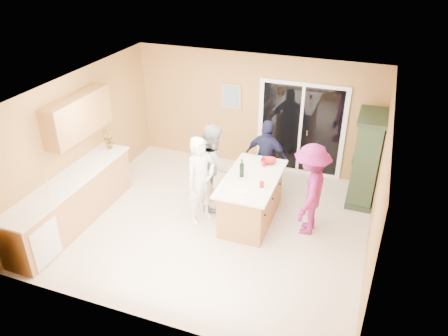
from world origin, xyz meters
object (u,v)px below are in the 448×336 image
(woman_white, at_px, (201,181))
(woman_magenta, at_px, (310,190))
(woman_grey, at_px, (214,166))
(woman_navy, at_px, (267,158))
(kitchen_island, at_px, (251,200))
(green_hutch, at_px, (366,160))

(woman_white, height_order, woman_magenta, woman_magenta)
(woman_grey, relative_size, woman_magenta, 0.99)
(woman_navy, xyz_separation_m, woman_magenta, (1.06, -1.05, 0.06))
(kitchen_island, distance_m, woman_navy, 1.14)
(kitchen_island, relative_size, woman_grey, 1.03)
(woman_navy, bearing_deg, woman_white, 67.23)
(woman_grey, height_order, woman_navy, woman_grey)
(kitchen_island, bearing_deg, woman_navy, 90.30)
(woman_white, bearing_deg, green_hutch, -28.02)
(kitchen_island, xyz_separation_m, woman_navy, (-0.01, 1.07, 0.36))
(woman_grey, xyz_separation_m, woman_navy, (0.84, 0.80, -0.06))
(kitchen_island, relative_size, woman_navy, 1.10)
(green_hutch, bearing_deg, kitchen_island, -142.65)
(kitchen_island, relative_size, green_hutch, 0.95)
(kitchen_island, height_order, woman_white, woman_white)
(green_hutch, distance_m, woman_navy, 1.93)
(woman_navy, distance_m, woman_magenta, 1.49)
(woman_white, distance_m, woman_grey, 0.59)
(kitchen_island, height_order, green_hutch, green_hutch)
(green_hutch, distance_m, woman_grey, 2.98)
(woman_navy, bearing_deg, woman_grey, 52.43)
(woman_grey, xyz_separation_m, woman_magenta, (1.90, -0.25, 0.01))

